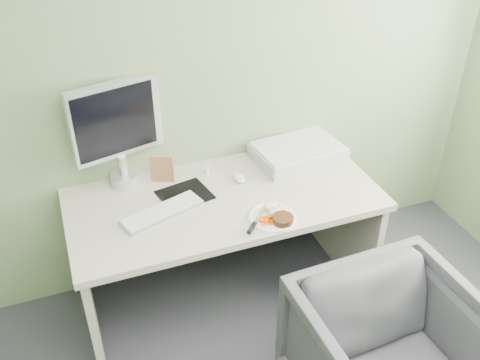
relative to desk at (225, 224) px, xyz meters
name	(u,v)px	position (x,y,z in m)	size (l,w,h in m)	color
wall_back	(198,57)	(0.00, 0.38, 0.80)	(3.50, 3.50, 0.00)	gray
desk	(225,224)	(0.00, 0.00, 0.00)	(1.60, 0.75, 0.73)	beige
plate	(272,218)	(0.16, -0.26, 0.19)	(0.23, 0.23, 0.01)	white
steak	(283,219)	(0.19, -0.31, 0.21)	(0.10, 0.10, 0.03)	black
potato_pile	(274,208)	(0.18, -0.23, 0.22)	(0.10, 0.07, 0.05)	tan
carrot_heap	(267,220)	(0.11, -0.29, 0.21)	(0.06, 0.05, 0.04)	#FF6005
steak_knife	(255,224)	(0.05, -0.29, 0.21)	(0.16, 0.17, 0.02)	silver
mousepad	(185,195)	(-0.19, 0.08, 0.18)	(0.25, 0.22, 0.00)	black
keyboard	(162,212)	(-0.33, -0.04, 0.20)	(0.41, 0.12, 0.02)	white
computer_mouse	(239,178)	(0.12, 0.11, 0.20)	(0.05, 0.10, 0.03)	white
photo_frame	(162,169)	(-0.26, 0.25, 0.26)	(0.13, 0.01, 0.16)	#A7784E
eyedrop_bottle	(207,170)	(-0.02, 0.23, 0.21)	(0.02, 0.02, 0.06)	white
scanner	(298,152)	(0.52, 0.21, 0.22)	(0.49, 0.33, 0.08)	#ACAFB3
monitor	(118,129)	(-0.45, 0.32, 0.50)	(0.47, 0.18, 0.57)	silver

